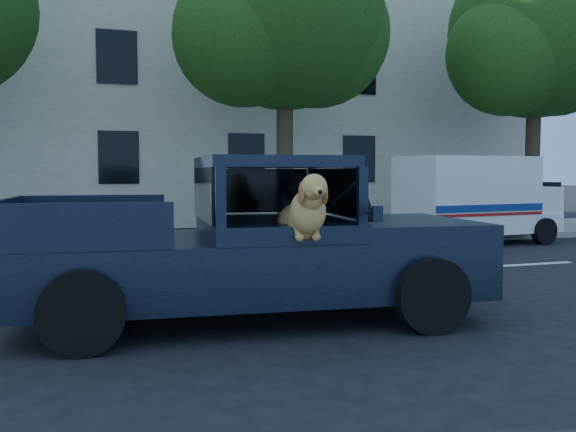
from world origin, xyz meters
The scene contains 8 objects.
ground centered at (0.00, 0.00, 0.00)m, with size 120.00×120.00×0.00m, color black.
far_sidewalk centered at (0.00, 9.20, 0.07)m, with size 60.00×4.00×0.15m, color gray.
lane_stripes centered at (2.00, 3.40, 0.01)m, with size 21.60×0.14×0.01m, color silver, non-canonical shape.
street_tree_mid centered at (5.03, 9.62, 5.71)m, with size 6.00×5.20×8.60m.
street_tree_right centered at (13.03, 9.62, 5.71)m, with size 6.00×5.20×8.60m.
building_main centered at (3.00, 16.50, 4.50)m, with size 26.00×6.00×9.00m, color beige.
pickup_truck centered at (1.48, 0.71, 0.66)m, with size 5.63×3.04×1.95m.
mail_truck centered at (9.00, 6.82, 0.94)m, with size 4.06×2.32×2.14m.
Camera 1 is at (-0.45, -6.59, 1.78)m, focal length 40.00 mm.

